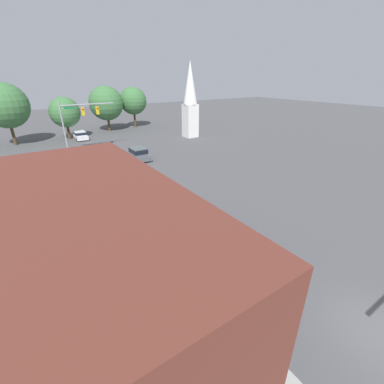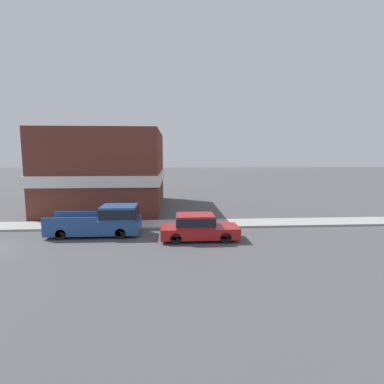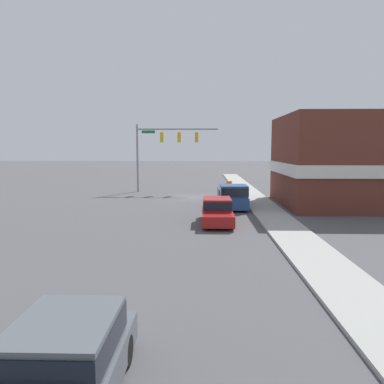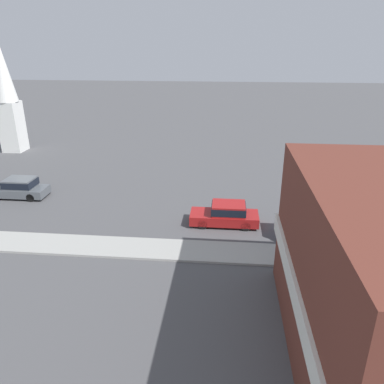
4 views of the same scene
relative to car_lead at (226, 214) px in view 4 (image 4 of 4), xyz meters
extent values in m
cylinder|color=black|center=(-0.82, 1.57, -0.48)|extent=(0.22, 0.66, 0.66)
cylinder|color=black|center=(0.82, 1.57, -0.48)|extent=(0.22, 0.66, 0.66)
cylinder|color=black|center=(-0.82, -1.32, -0.48)|extent=(0.22, 0.66, 0.66)
cylinder|color=black|center=(0.82, -1.32, -0.48)|extent=(0.22, 0.66, 0.66)
cube|color=maroon|center=(0.00, 0.12, -0.30)|extent=(1.87, 4.67, 0.66)
cube|color=maroon|center=(0.00, -0.16, 0.39)|extent=(1.72, 2.24, 0.73)
cube|color=black|center=(0.00, -0.16, 0.39)|extent=(1.74, 2.33, 0.51)
cylinder|color=black|center=(4.26, 18.34, -0.48)|extent=(0.22, 0.66, 0.66)
cylinder|color=black|center=(2.57, 15.44, -0.48)|extent=(0.22, 0.66, 0.66)
cylinder|color=black|center=(4.26, 15.44, -0.48)|extent=(0.22, 0.66, 0.66)
cube|color=#51565B|center=(3.41, 16.89, -0.30)|extent=(1.91, 4.68, 0.65)
cube|color=#51565B|center=(3.41, 16.61, 0.40)|extent=(1.76, 2.25, 0.75)
cube|color=black|center=(3.41, 16.61, 0.40)|extent=(1.78, 2.34, 0.52)
cylinder|color=black|center=(-2.37, -4.72, -0.48)|extent=(0.22, 0.66, 0.66)
cylinder|color=black|center=(-0.51, -4.72, -0.48)|extent=(0.22, 0.66, 0.66)
cylinder|color=black|center=(-2.37, -8.30, -0.48)|extent=(0.22, 0.66, 0.66)
cylinder|color=black|center=(-0.51, -8.30, -0.48)|extent=(0.22, 0.66, 0.66)
cube|color=navy|center=(-1.44, -6.51, -0.21)|extent=(2.09, 5.76, 0.85)
cube|color=navy|center=(-1.44, -4.92, 0.66)|extent=(1.98, 2.19, 0.88)
cube|color=black|center=(-1.44, -4.92, 0.66)|extent=(2.00, 2.28, 0.62)
cube|color=navy|center=(-2.42, -7.75, 0.39)|extent=(0.12, 3.27, 0.35)
cube|color=navy|center=(-0.46, -7.75, 0.39)|extent=(0.12, 3.27, 0.35)
cube|color=white|center=(16.82, 24.57, 2.00)|extent=(2.19, 2.19, 5.63)
cone|color=white|center=(16.82, 24.57, 8.26)|extent=(2.41, 2.41, 6.88)
camera|label=1|loc=(-8.95, -14.32, 9.18)|focal=24.00mm
camera|label=2|loc=(17.65, -1.45, 4.38)|focal=28.00mm
camera|label=3|loc=(0.93, 23.00, 3.86)|focal=35.00mm
camera|label=4|loc=(-23.39, 0.14, 10.93)|focal=35.00mm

